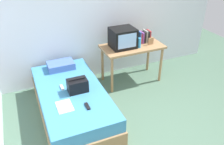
{
  "coord_description": "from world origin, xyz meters",
  "views": [
    {
      "loc": [
        -1.48,
        -2.16,
        2.56
      ],
      "look_at": [
        -0.14,
        0.97,
        0.58
      ],
      "focal_mm": 38.06,
      "sensor_mm": 36.0,
      "label": 1
    }
  ],
  "objects_px": {
    "water_bottle": "(139,43)",
    "picture_frame": "(151,41)",
    "book_row": "(144,37)",
    "remote_silver": "(62,87)",
    "pillow": "(61,65)",
    "handbag": "(77,85)",
    "remote_dark": "(87,106)",
    "tv": "(123,38)",
    "magazine": "(65,106)",
    "bed": "(72,102)",
    "desk": "(132,50)"
  },
  "relations": [
    {
      "from": "tv",
      "to": "remote_silver",
      "type": "bearing_deg",
      "value": -158.71
    },
    {
      "from": "desk",
      "to": "magazine",
      "type": "xyz_separation_m",
      "value": [
        -1.55,
        -0.96,
        -0.17
      ]
    },
    {
      "from": "tv",
      "to": "water_bottle",
      "type": "height_order",
      "value": "tv"
    },
    {
      "from": "remote_silver",
      "to": "tv",
      "type": "bearing_deg",
      "value": 21.29
    },
    {
      "from": "picture_frame",
      "to": "tv",
      "type": "bearing_deg",
      "value": 168.82
    },
    {
      "from": "pillow",
      "to": "remote_silver",
      "type": "relative_size",
      "value": 3.2
    },
    {
      "from": "bed",
      "to": "desk",
      "type": "xyz_separation_m",
      "value": [
        1.36,
        0.58,
        0.42
      ]
    },
    {
      "from": "picture_frame",
      "to": "pillow",
      "type": "height_order",
      "value": "picture_frame"
    },
    {
      "from": "book_row",
      "to": "remote_silver",
      "type": "bearing_deg",
      "value": -162.58
    },
    {
      "from": "pillow",
      "to": "handbag",
      "type": "height_order",
      "value": "handbag"
    },
    {
      "from": "water_bottle",
      "to": "remote_dark",
      "type": "height_order",
      "value": "water_bottle"
    },
    {
      "from": "water_bottle",
      "to": "remote_silver",
      "type": "bearing_deg",
      "value": -167.24
    },
    {
      "from": "tv",
      "to": "book_row",
      "type": "xyz_separation_m",
      "value": [
        0.47,
        0.05,
        -0.07
      ]
    },
    {
      "from": "remote_dark",
      "to": "remote_silver",
      "type": "distance_m",
      "value": 0.65
    },
    {
      "from": "water_bottle",
      "to": "pillow",
      "type": "relative_size",
      "value": 0.41
    },
    {
      "from": "book_row",
      "to": "picture_frame",
      "type": "bearing_deg",
      "value": -67.18
    },
    {
      "from": "book_row",
      "to": "pillow",
      "type": "relative_size",
      "value": 0.54
    },
    {
      "from": "bed",
      "to": "picture_frame",
      "type": "distance_m",
      "value": 1.86
    },
    {
      "from": "bed",
      "to": "desk",
      "type": "height_order",
      "value": "desk"
    },
    {
      "from": "water_bottle",
      "to": "pillow",
      "type": "xyz_separation_m",
      "value": [
        -1.42,
        0.28,
        -0.31
      ]
    },
    {
      "from": "water_bottle",
      "to": "magazine",
      "type": "xyz_separation_m",
      "value": [
        -1.62,
        -0.83,
        -0.36
      ]
    },
    {
      "from": "book_row",
      "to": "picture_frame",
      "type": "xyz_separation_m",
      "value": [
        0.07,
        -0.16,
        -0.04
      ]
    },
    {
      "from": "desk",
      "to": "picture_frame",
      "type": "relative_size",
      "value": 8.57
    },
    {
      "from": "book_row",
      "to": "picture_frame",
      "type": "height_order",
      "value": "book_row"
    },
    {
      "from": "bed",
      "to": "remote_dark",
      "type": "distance_m",
      "value": 0.58
    },
    {
      "from": "water_bottle",
      "to": "picture_frame",
      "type": "bearing_deg",
      "value": 8.58
    },
    {
      "from": "book_row",
      "to": "desk",
      "type": "bearing_deg",
      "value": -165.49
    },
    {
      "from": "book_row",
      "to": "remote_dark",
      "type": "relative_size",
      "value": 1.59
    },
    {
      "from": "magazine",
      "to": "handbag",
      "type": "bearing_deg",
      "value": 46.8
    },
    {
      "from": "tv",
      "to": "remote_dark",
      "type": "xyz_separation_m",
      "value": [
        -1.06,
        -1.11,
        -0.44
      ]
    },
    {
      "from": "bed",
      "to": "magazine",
      "type": "bearing_deg",
      "value": -116.45
    },
    {
      "from": "desk",
      "to": "magazine",
      "type": "relative_size",
      "value": 4.0
    },
    {
      "from": "remote_dark",
      "to": "tv",
      "type": "bearing_deg",
      "value": 46.29
    },
    {
      "from": "book_row",
      "to": "pillow",
      "type": "xyz_separation_m",
      "value": [
        -1.62,
        0.08,
        -0.32
      ]
    },
    {
      "from": "bed",
      "to": "tv",
      "type": "xyz_separation_m",
      "value": [
        1.16,
        0.6,
        0.7
      ]
    },
    {
      "from": "water_bottle",
      "to": "remote_silver",
      "type": "xyz_separation_m",
      "value": [
        -1.55,
        -0.35,
        -0.35
      ]
    },
    {
      "from": "picture_frame",
      "to": "bed",
      "type": "bearing_deg",
      "value": -163.88
    },
    {
      "from": "water_bottle",
      "to": "handbag",
      "type": "distance_m",
      "value": 1.47
    },
    {
      "from": "water_bottle",
      "to": "picture_frame",
      "type": "distance_m",
      "value": 0.27
    },
    {
      "from": "magazine",
      "to": "remote_dark",
      "type": "bearing_deg",
      "value": -24.17
    },
    {
      "from": "pillow",
      "to": "magazine",
      "type": "height_order",
      "value": "pillow"
    },
    {
      "from": "pillow",
      "to": "remote_silver",
      "type": "distance_m",
      "value": 0.64
    },
    {
      "from": "water_bottle",
      "to": "picture_frame",
      "type": "relative_size",
      "value": 1.4
    },
    {
      "from": "remote_silver",
      "to": "book_row",
      "type": "bearing_deg",
      "value": 17.42
    },
    {
      "from": "tv",
      "to": "pillow",
      "type": "relative_size",
      "value": 0.96
    },
    {
      "from": "desk",
      "to": "pillow",
      "type": "distance_m",
      "value": 1.36
    },
    {
      "from": "handbag",
      "to": "pillow",
      "type": "bearing_deg",
      "value": 95.56
    },
    {
      "from": "tv",
      "to": "bed",
      "type": "bearing_deg",
      "value": -152.77
    },
    {
      "from": "bed",
      "to": "pillow",
      "type": "distance_m",
      "value": 0.79
    },
    {
      "from": "picture_frame",
      "to": "remote_dark",
      "type": "relative_size",
      "value": 0.87
    }
  ]
}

